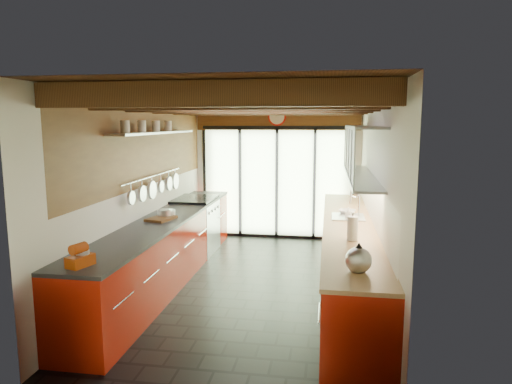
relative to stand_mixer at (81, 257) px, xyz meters
The scene contains 18 objects.
ground 2.77m from the stand_mixer, 60.49° to the left, with size 5.50×5.50×0.00m, color black.
room_shell 2.66m from the stand_mixer, 60.49° to the left, with size 5.50×5.50×5.50m.
ceiling_beams 3.26m from the stand_mixer, 64.16° to the left, with size 3.14×5.06×4.90m.
glass_door 5.14m from the stand_mixer, 75.57° to the left, with size 2.95×0.10×2.90m.
left_counter 2.31m from the stand_mixer, 90.13° to the left, with size 0.68×5.00×0.92m.
range_stove 3.73m from the stand_mixer, 90.08° to the left, with size 0.66×0.90×0.97m.
right_counter 3.44m from the stand_mixer, 41.43° to the left, with size 0.68×5.00×0.92m.
sink_assembly 3.68m from the stand_mixer, 45.95° to the left, with size 0.45×0.52×0.43m.
upper_cabinets_right 3.80m from the stand_mixer, 43.29° to the left, with size 0.34×3.00×3.00m.
left_wall_fixtures 2.63m from the stand_mixer, 94.59° to the left, with size 0.28×2.60×0.96m.
stand_mixer is the anchor object (origin of this frame).
pot_large 2.20m from the stand_mixer, 90.00° to the left, with size 0.19×0.19×0.12m, color silver.
pot_small 2.27m from the stand_mixer, 90.00° to the left, with size 0.25×0.25×0.10m, color silver.
cutting_board 2.07m from the stand_mixer, 90.00° to the left, with size 0.29×0.40×0.03m, color brown.
kettle 2.55m from the stand_mixer, ahead, with size 0.24×0.30×0.28m.
paper_towel 2.87m from the stand_mixer, 27.91° to the left, with size 0.13×0.13×0.33m.
soap_bottle 3.56m from the stand_mixer, 44.54° to the left, with size 0.08×0.08×0.17m, color silver.
bowl 3.85m from the stand_mixer, 48.78° to the left, with size 0.24×0.24×0.06m, color silver.
Camera 1 is at (0.99, -6.03, 2.24)m, focal length 32.00 mm.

